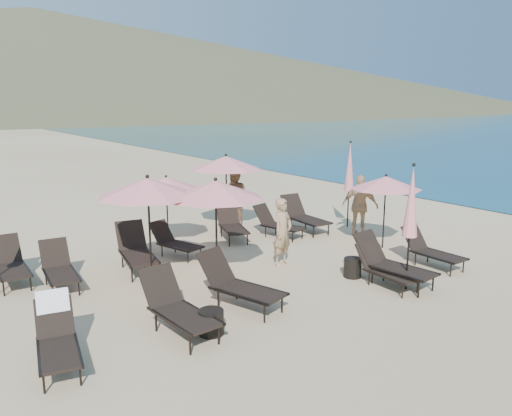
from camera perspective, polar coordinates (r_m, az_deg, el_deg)
ground at (r=11.21m, az=9.25°, el=-8.75°), size 800.00×800.00×0.00m
volcanic_headland at (r=320.68m, az=-21.79°, el=15.21°), size 690.00×690.00×55.00m
lounger_0 at (r=8.42m, az=-21.83°, el=-13.28°), size 0.84×1.65×0.98m
lounger_1 at (r=8.91m, az=-9.00°, el=-11.04°), size 0.82×1.82×1.02m
lounger_2 at (r=9.84m, az=-2.05°, el=-8.59°), size 1.20×1.92×1.04m
lounger_3 at (r=11.27m, az=14.52°, el=-6.71°), size 0.61×1.50×0.86m
lounger_4 at (r=11.42m, az=15.19°, el=-6.03°), size 0.90×1.90×1.05m
lounger_5 at (r=12.92m, az=19.35°, el=-4.49°), size 0.62×1.59×0.91m
lounger_6 at (r=12.37m, az=-26.30°, el=-5.70°), size 0.67×1.67×0.96m
lounger_7 at (r=12.30m, az=-13.55°, el=-4.66°), size 1.00×1.91×1.04m
lounger_8 at (r=13.17m, az=-9.31°, el=-3.75°), size 1.00×1.60×0.86m
lounger_9 at (r=14.64m, az=-2.79°, el=-1.83°), size 1.13×1.77×0.95m
lounger_10 at (r=14.86m, az=2.42°, el=-1.70°), size 1.00×1.68×0.91m
lounger_11 at (r=15.59m, az=5.49°, el=-0.84°), size 0.80×1.86×1.05m
lounger_12 at (r=11.70m, az=-21.59°, el=-6.34°), size 0.75×1.65×0.92m
umbrella_open_0 at (r=11.04m, az=-12.27°, el=2.32°), size 2.25×2.25×2.42m
umbrella_open_1 at (r=10.88m, az=-4.63°, el=2.10°), size 2.19×2.19×2.35m
umbrella_open_2 at (r=13.86m, az=14.62°, el=2.81°), size 1.92×1.92×2.06m
umbrella_open_3 at (r=13.68m, az=-10.23°, el=2.77°), size 1.88×1.88×2.03m
umbrella_open_4 at (r=15.28m, az=-3.45°, el=5.18°), size 2.24×2.24×2.41m
umbrella_closed_0 at (r=10.86m, az=17.34°, el=0.59°), size 0.32×0.32×2.72m
umbrella_closed_1 at (r=16.03m, az=10.65°, el=4.57°), size 0.32×0.32×2.77m
side_table_0 at (r=8.87m, az=-5.15°, el=-12.86°), size 0.45×0.45×0.44m
side_table_1 at (r=11.73m, az=10.97°, el=-6.71°), size 0.41×0.41×0.45m
beachgoer_a at (r=12.21m, az=3.07°, el=-2.75°), size 0.70×0.55×1.67m
beachgoer_b at (r=16.11m, az=-2.42°, el=1.19°), size 0.76×0.95×1.85m
beachgoer_c at (r=15.17m, az=11.81°, el=0.27°), size 0.90×1.17×1.85m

